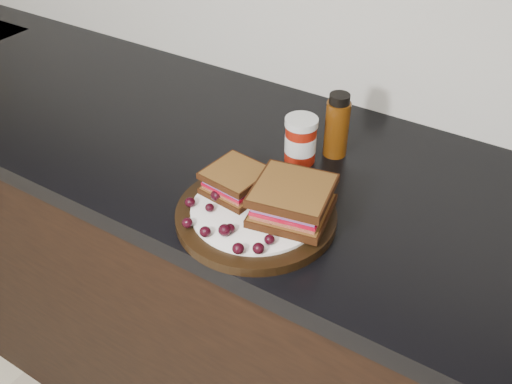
% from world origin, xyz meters
% --- Properties ---
extents(base_cabinets, '(3.96, 0.58, 0.86)m').
position_xyz_m(base_cabinets, '(0.00, 1.70, 0.43)').
color(base_cabinets, black).
rests_on(base_cabinets, ground_plane).
extents(countertop, '(3.98, 0.60, 0.04)m').
position_xyz_m(countertop, '(0.00, 1.70, 0.88)').
color(countertop, black).
rests_on(countertop, base_cabinets).
extents(plate, '(0.28, 0.28, 0.02)m').
position_xyz_m(plate, '(0.23, 1.53, 0.91)').
color(plate, black).
rests_on(plate, countertop).
extents(sandwich_left, '(0.11, 0.11, 0.04)m').
position_xyz_m(sandwich_left, '(0.18, 1.56, 0.95)').
color(sandwich_left, brown).
rests_on(sandwich_left, plate).
extents(sandwich_right, '(0.15, 0.15, 0.06)m').
position_xyz_m(sandwich_right, '(0.29, 1.55, 0.95)').
color(sandwich_right, brown).
rests_on(sandwich_right, plate).
extents(grape_0, '(0.02, 0.02, 0.02)m').
position_xyz_m(grape_0, '(0.13, 1.48, 0.93)').
color(grape_0, black).
rests_on(grape_0, plate).
extents(grape_1, '(0.02, 0.02, 0.01)m').
position_xyz_m(grape_1, '(0.17, 1.49, 0.93)').
color(grape_1, black).
rests_on(grape_1, plate).
extents(grape_2, '(0.02, 0.02, 0.02)m').
position_xyz_m(grape_2, '(0.16, 1.43, 0.93)').
color(grape_2, black).
rests_on(grape_2, plate).
extents(grape_3, '(0.02, 0.02, 0.02)m').
position_xyz_m(grape_3, '(0.20, 1.43, 0.93)').
color(grape_3, black).
rests_on(grape_3, plate).
extents(grape_4, '(0.02, 0.02, 0.02)m').
position_xyz_m(grape_4, '(0.23, 1.45, 0.93)').
color(grape_4, black).
rests_on(grape_4, plate).
extents(grape_5, '(0.02, 0.02, 0.02)m').
position_xyz_m(grape_5, '(0.23, 1.46, 0.93)').
color(grape_5, black).
rests_on(grape_5, plate).
extents(grape_6, '(0.02, 0.02, 0.02)m').
position_xyz_m(grape_6, '(0.27, 1.43, 0.93)').
color(grape_6, black).
rests_on(grape_6, plate).
extents(grape_7, '(0.02, 0.02, 0.02)m').
position_xyz_m(grape_7, '(0.29, 1.44, 0.93)').
color(grape_7, black).
rests_on(grape_7, plate).
extents(grape_8, '(0.02, 0.02, 0.02)m').
position_xyz_m(grape_8, '(0.30, 1.47, 0.93)').
color(grape_8, black).
rests_on(grape_8, plate).
extents(grape_9, '(0.02, 0.02, 0.02)m').
position_xyz_m(grape_9, '(0.28, 1.50, 0.93)').
color(grape_9, black).
rests_on(grape_9, plate).
extents(grape_10, '(0.02, 0.02, 0.02)m').
position_xyz_m(grape_10, '(0.32, 1.53, 0.93)').
color(grape_10, black).
rests_on(grape_10, plate).
extents(grape_11, '(0.02, 0.02, 0.01)m').
position_xyz_m(grape_11, '(0.31, 1.54, 0.93)').
color(grape_11, black).
rests_on(grape_11, plate).
extents(grape_12, '(0.02, 0.02, 0.02)m').
position_xyz_m(grape_12, '(0.31, 1.55, 0.93)').
color(grape_12, black).
rests_on(grape_12, plate).
extents(grape_13, '(0.02, 0.02, 0.02)m').
position_xyz_m(grape_13, '(0.30, 1.60, 0.93)').
color(grape_13, black).
rests_on(grape_13, plate).
extents(grape_14, '(0.02, 0.02, 0.02)m').
position_xyz_m(grape_14, '(0.17, 1.58, 0.93)').
color(grape_14, black).
rests_on(grape_14, plate).
extents(grape_15, '(0.02, 0.02, 0.02)m').
position_xyz_m(grape_15, '(0.17, 1.56, 0.93)').
color(grape_15, black).
rests_on(grape_15, plate).
extents(grape_16, '(0.02, 0.02, 0.02)m').
position_xyz_m(grape_16, '(0.15, 1.55, 0.93)').
color(grape_16, black).
rests_on(grape_16, plate).
extents(grape_17, '(0.02, 0.02, 0.02)m').
position_xyz_m(grape_17, '(0.16, 1.52, 0.93)').
color(grape_17, black).
rests_on(grape_17, plate).
extents(grape_18, '(0.02, 0.02, 0.02)m').
position_xyz_m(grape_18, '(0.16, 1.57, 0.93)').
color(grape_18, black).
rests_on(grape_18, plate).
extents(grape_19, '(0.02, 0.02, 0.02)m').
position_xyz_m(grape_19, '(0.17, 1.58, 0.93)').
color(grape_19, black).
rests_on(grape_19, plate).
extents(grape_20, '(0.02, 0.02, 0.02)m').
position_xyz_m(grape_20, '(0.18, 1.54, 0.93)').
color(grape_20, black).
rests_on(grape_20, plate).
extents(condiment_jar, '(0.09, 0.09, 0.09)m').
position_xyz_m(condiment_jar, '(0.21, 1.74, 0.95)').
color(condiment_jar, maroon).
rests_on(condiment_jar, countertop).
extents(oil_bottle, '(0.06, 0.06, 0.13)m').
position_xyz_m(oil_bottle, '(0.26, 1.79, 0.97)').
color(oil_bottle, '#502708').
rests_on(oil_bottle, countertop).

